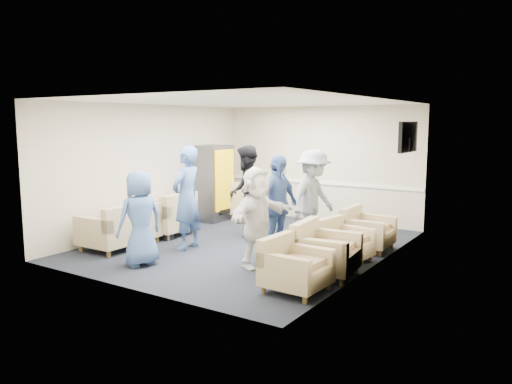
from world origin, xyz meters
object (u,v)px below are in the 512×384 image
Objects in this scene: armchair_left_mid at (134,227)px; vending_machine at (213,183)px; armchair_right_midfar at (342,244)px; person_back_left at (246,191)px; armchair_corner at (252,203)px; person_mid_left at (187,198)px; armchair_left_far at (168,217)px; person_front_right at (257,217)px; armchair_right_midnear at (323,253)px; person_front_left at (140,218)px; armchair_right_near at (293,269)px; armchair_left_near at (112,231)px; person_mid_right at (277,205)px; armchair_right_far at (365,232)px; person_back_right at (313,198)px.

vending_machine is at bearing -179.08° from armchair_left_mid.
person_back_left is (-2.39, 0.65, 0.63)m from armchair_right_midfar.
person_mid_left reaches higher than armchair_corner.
armchair_left_far is 2.92m from person_front_right.
person_mid_left reaches higher than armchair_right_midnear.
person_front_left is (1.17, -0.96, 0.45)m from armchair_left_mid.
armchair_left_mid is at bearing -85.72° from vending_machine.
armchair_right_near is 1.77m from armchair_right_midfar.
armchair_left_near is 0.52× the size of person_mid_right.
armchair_left_mid is at bearing -112.38° from person_front_left.
armchair_right_midnear is at bearing 27.06° from person_back_left.
person_front_left reaches higher than armchair_left_near.
person_mid_left is at bearing 127.77° from armchair_left_near.
person_front_right reaches higher than armchair_right_near.
vending_machine reaches higher than armchair_left_near.
person_mid_left is 1.08× the size of person_mid_right.
person_back_left reaches higher than armchair_left_near.
vending_machine reaches higher than armchair_right_midfar.
person_mid_right is (-1.14, -0.23, 0.58)m from armchair_right_midfar.
armchair_right_far is at bearing 2.33° from armchair_right_near.
armchair_left_mid is at bearing 113.44° from armchair_right_midfar.
person_front_left is at bearing 70.58° from armchair_left_near.
person_mid_left is (-0.06, 1.22, 0.17)m from person_front_left.
person_mid_left is (-2.76, -1.76, 0.62)m from armchair_right_far.
armchair_left_near is 1.10× the size of armchair_right_near.
armchair_left_mid is at bearing 94.99° from person_front_right.
person_mid_left reaches higher than person_mid_right.
person_back_right is 1.00m from person_mid_right.
person_mid_left reaches higher than armchair_right_midfar.
person_front_right is at bearing 71.40° from armchair_left_far.
armchair_right_midfar is at bearing 43.92° from person_back_left.
armchair_right_far is 0.51× the size of person_front_right.
armchair_left_mid is 2.77m from vending_machine.
person_back_left is at bearing 162.26° from person_mid_left.
armchair_right_midnear is at bearing 83.49° from person_mid_left.
armchair_right_near is 3.00m from person_mid_left.
vending_machine is (-4.08, 3.43, 0.57)m from armchair_right_near.
person_mid_right is (-1.21, 0.66, 0.53)m from armchair_right_midnear.
armchair_corner reaches higher than armchair_right_far.
person_back_left reaches higher than armchair_right_far.
person_back_left is (1.42, 0.80, 0.56)m from armchair_left_far.
person_front_right is at bearing 57.28° from armchair_right_near.
armchair_left_far is 0.51× the size of person_mid_left.
armchair_left_far is at bearing 69.22° from armchair_corner.
person_mid_left reaches higher than person_back_left.
armchair_right_midnear is (0.04, 0.88, 0.03)m from armchair_right_near.
armchair_corner is 2.03m from person_back_left.
person_mid_right is at bearing 120.08° from armchair_corner.
person_front_left is at bearing 137.17° from armchair_right_far.
person_back_right reaches higher than person_front_left.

